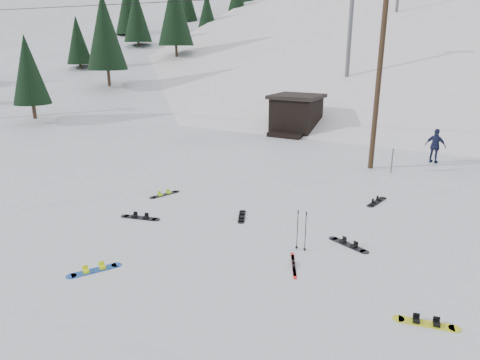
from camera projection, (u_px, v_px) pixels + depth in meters
The scene contains 19 objects.
ground at pixel (173, 282), 11.44m from camera, with size 200.00×200.00×0.00m, color silver.
ski_slope at pixel (415, 179), 60.87m from camera, with size 60.00×75.00×45.00m, color white.
ridge_left at pixel (181, 153), 71.46m from camera, with size 34.00×85.00×38.00m, color silver.
treeline_left at pixel (155, 91), 60.58m from camera, with size 20.00×64.00×10.00m, color black, non-canonical shape.
treeline_crest at pixel (446, 79), 83.13m from camera, with size 50.00×6.00×10.00m, color black, non-canonical shape.
utility_pole at pixel (379, 75), 20.78m from camera, with size 2.00×0.26×9.00m.
trail_sign at pixel (393, 148), 20.93m from camera, with size 0.50×0.09×1.85m.
lift_hut at pixel (296, 114), 30.81m from camera, with size 3.40×4.10×2.75m.
lift_tower_near at pixel (351, 24), 35.96m from camera, with size 2.20×0.36×8.00m.
hero_snowboard at pixel (94, 270), 12.00m from camera, with size 0.91×1.35×0.11m.
hero_skis at pixel (294, 265), 12.29m from camera, with size 0.75×1.43×0.08m.
ski_poles at pixel (301, 230), 13.04m from camera, with size 0.36×0.09×1.30m.
board_scatter_a at pixel (140, 217), 15.68m from camera, with size 1.52×0.59×0.11m.
board_scatter_b at pixel (242, 216), 15.80m from camera, with size 0.71×1.21×0.09m.
board_scatter_c at pixel (165, 194), 18.15m from camera, with size 0.66×1.39×0.10m.
board_scatter_d at pixel (348, 244), 13.54m from camera, with size 1.41×0.75×0.11m.
board_scatter_e at pixel (426, 323), 9.70m from camera, with size 1.43×0.50×0.10m.
board_scatter_f at pixel (377, 202), 17.28m from camera, with size 0.53×1.50×0.11m.
skier_navy at pixel (435, 146), 22.88m from camera, with size 1.09×0.45×1.86m, color #191E3F.
Camera 1 is at (6.48, -7.95, 6.03)m, focal length 32.00 mm.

